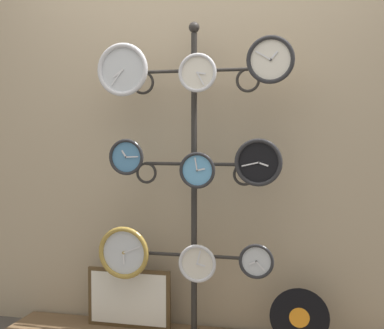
# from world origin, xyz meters

# --- Properties ---
(shop_wall) EXTENTS (4.40, 0.04, 2.80)m
(shop_wall) POSITION_xyz_m (0.00, 0.57, 1.40)
(shop_wall) COLOR tan
(shop_wall) RESTS_ON ground_plane
(display_stand) EXTENTS (0.78, 0.43, 1.84)m
(display_stand) POSITION_xyz_m (-0.00, 0.41, 0.56)
(display_stand) COLOR #282623
(display_stand) RESTS_ON ground_plane
(clock_top_left) EXTENTS (0.30, 0.04, 0.30)m
(clock_top_left) POSITION_xyz_m (-0.40, 0.33, 1.57)
(clock_top_left) COLOR silver
(clock_top_center) EXTENTS (0.21, 0.04, 0.21)m
(clock_top_center) POSITION_xyz_m (0.05, 0.30, 1.54)
(clock_top_center) COLOR silver
(clock_top_right) EXTENTS (0.25, 0.04, 0.25)m
(clock_top_right) POSITION_xyz_m (0.44, 0.31, 1.60)
(clock_top_right) COLOR silver
(clock_middle_left) EXTENTS (0.21, 0.04, 0.21)m
(clock_middle_left) POSITION_xyz_m (-0.37, 0.31, 1.08)
(clock_middle_left) COLOR #4C84B2
(clock_middle_center) EXTENTS (0.20, 0.04, 0.20)m
(clock_middle_center) POSITION_xyz_m (0.04, 0.31, 1.01)
(clock_middle_center) COLOR #60A8DB
(clock_middle_right) EXTENTS (0.26, 0.04, 0.26)m
(clock_middle_right) POSITION_xyz_m (0.38, 0.33, 1.06)
(clock_middle_right) COLOR black
(clock_bottom_left) EXTENTS (0.30, 0.04, 0.30)m
(clock_bottom_left) POSITION_xyz_m (-0.39, 0.32, 0.53)
(clock_bottom_left) COLOR silver
(clock_bottom_center) EXTENTS (0.21, 0.04, 0.21)m
(clock_bottom_center) POSITION_xyz_m (0.04, 0.31, 0.49)
(clock_bottom_center) COLOR silver
(clock_bottom_right) EXTENTS (0.19, 0.04, 0.19)m
(clock_bottom_right) POSITION_xyz_m (0.37, 0.34, 0.52)
(clock_bottom_right) COLOR silver
(vinyl_record) EXTENTS (0.32, 0.01, 0.32)m
(vinyl_record) POSITION_xyz_m (0.60, 0.35, 0.22)
(vinyl_record) COLOR black
(vinyl_record) RESTS_ON low_shelf
(picture_frame) EXTENTS (0.51, 0.02, 0.35)m
(picture_frame) POSITION_xyz_m (-0.40, 0.40, 0.24)
(picture_frame) COLOR #4C381E
(picture_frame) RESTS_ON low_shelf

